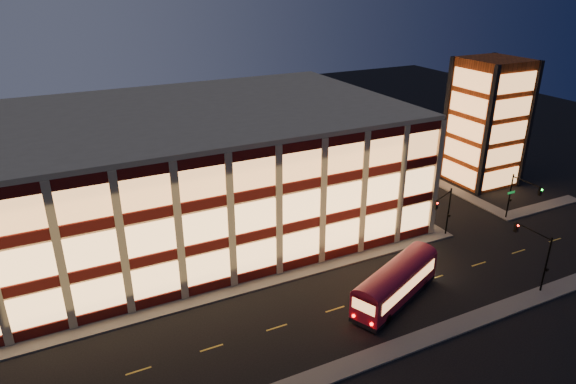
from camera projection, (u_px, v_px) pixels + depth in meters
ground at (269, 287)px, 50.89m from camera, size 200.00×200.00×0.00m
sidewalk_office_south at (237, 289)px, 50.45m from camera, size 54.00×2.00×0.15m
sidewalk_office_east at (365, 188)px, 74.29m from camera, size 2.00×30.00×0.15m
sidewalk_tower_south at (540, 207)px, 68.10m from camera, size 14.00×2.00×0.15m
sidewalk_tower_west at (424, 176)px, 78.80m from camera, size 2.00×30.00×0.15m
sidewalk_near at (338, 370)px, 40.16m from camera, size 100.00×2.00×0.15m
office_building at (187, 170)px, 60.76m from camera, size 50.45×30.45×14.50m
stair_tower at (487, 122)px, 73.59m from camera, size 8.60×8.60×18.00m
traffic_signal_far at (444, 207)px, 58.58m from camera, size 3.79×1.87×6.00m
traffic_signal_right at (520, 192)px, 62.51m from camera, size 1.20×4.37×6.00m
traffic_signal_near at (535, 248)px, 49.83m from camera, size 0.32×4.45×6.00m
trolley_bus at (396, 281)px, 48.07m from camera, size 11.55×7.17×3.85m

